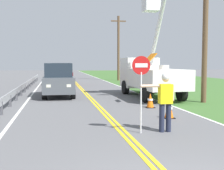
# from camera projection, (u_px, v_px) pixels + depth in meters

# --- Properties ---
(grass_verge_right) EXTENTS (16.00, 110.00, 0.01)m
(grass_verge_right) POSITION_uv_depth(u_px,v_px,m) (211.00, 86.00, 25.97)
(grass_verge_right) COLOR #3D662D
(grass_verge_right) RESTS_ON ground
(centerline_yellow_left) EXTENTS (0.11, 110.00, 0.01)m
(centerline_yellow_left) POSITION_uv_depth(u_px,v_px,m) (80.00, 89.00, 23.77)
(centerline_yellow_left) COLOR yellow
(centerline_yellow_left) RESTS_ON ground
(centerline_yellow_right) EXTENTS (0.11, 110.00, 0.01)m
(centerline_yellow_right) POSITION_uv_depth(u_px,v_px,m) (82.00, 89.00, 23.80)
(centerline_yellow_right) COLOR yellow
(centerline_yellow_right) RESTS_ON ground
(edge_line_right) EXTENTS (0.12, 110.00, 0.01)m
(edge_line_right) POSITION_uv_depth(u_px,v_px,m) (124.00, 88.00, 24.46)
(edge_line_right) COLOR silver
(edge_line_right) RESTS_ON ground
(edge_line_left) EXTENTS (0.12, 110.00, 0.01)m
(edge_line_left) POSITION_uv_depth(u_px,v_px,m) (36.00, 89.00, 23.11)
(edge_line_left) COLOR silver
(edge_line_left) RESTS_ON ground
(flagger_worker) EXTENTS (1.09, 0.25, 1.83)m
(flagger_worker) POSITION_uv_depth(u_px,v_px,m) (165.00, 98.00, 8.87)
(flagger_worker) COLOR #1E2338
(flagger_worker) RESTS_ON ground
(stop_sign_paddle) EXTENTS (0.56, 0.04, 2.33)m
(stop_sign_paddle) POSITION_uv_depth(u_px,v_px,m) (141.00, 77.00, 8.66)
(stop_sign_paddle) COLOR silver
(stop_sign_paddle) RESTS_ON ground
(utility_bucket_truck) EXTENTS (2.67, 6.87, 6.04)m
(utility_bucket_truck) POSITION_uv_depth(u_px,v_px,m) (149.00, 74.00, 18.18)
(utility_bucket_truck) COLOR white
(utility_bucket_truck) RESTS_ON ground
(oncoming_suv_nearest) EXTENTS (1.94, 4.62, 2.10)m
(oncoming_suv_nearest) POSITION_uv_depth(u_px,v_px,m) (59.00, 80.00, 18.27)
(oncoming_suv_nearest) COLOR #4C5156
(oncoming_suv_nearest) RESTS_ON ground
(oncoming_suv_second) EXTENTS (2.03, 4.66, 2.10)m
(oncoming_suv_second) POSITION_uv_depth(u_px,v_px,m) (61.00, 74.00, 27.63)
(oncoming_suv_second) COLOR maroon
(oncoming_suv_second) RESTS_ON ground
(utility_pole_near) EXTENTS (1.80, 0.28, 7.78)m
(utility_pole_near) POSITION_uv_depth(u_px,v_px,m) (205.00, 26.00, 15.25)
(utility_pole_near) COLOR brown
(utility_pole_near) RESTS_ON ground
(utility_pole_mid) EXTENTS (1.80, 0.28, 7.64)m
(utility_pole_mid) POSITION_uv_depth(u_px,v_px,m) (118.00, 47.00, 34.54)
(utility_pole_mid) COLOR brown
(utility_pole_mid) RESTS_ON ground
(traffic_cone_lead) EXTENTS (0.40, 0.40, 0.70)m
(traffic_cone_lead) POSITION_uv_depth(u_px,v_px,m) (169.00, 110.00, 11.12)
(traffic_cone_lead) COLOR orange
(traffic_cone_lead) RESTS_ON ground
(traffic_cone_mid) EXTENTS (0.40, 0.40, 0.70)m
(traffic_cone_mid) POSITION_uv_depth(u_px,v_px,m) (150.00, 101.00, 13.72)
(traffic_cone_mid) COLOR orange
(traffic_cone_mid) RESTS_ON ground
(guardrail_left_shoulder) EXTENTS (0.10, 32.00, 0.71)m
(guardrail_left_shoulder) POSITION_uv_depth(u_px,v_px,m) (23.00, 87.00, 19.63)
(guardrail_left_shoulder) COLOR #9EA0A3
(guardrail_left_shoulder) RESTS_ON ground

